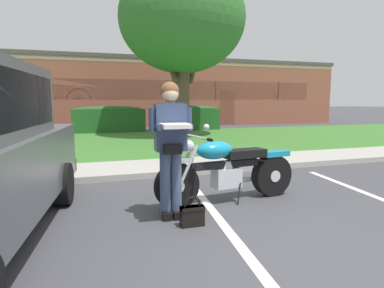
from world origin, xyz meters
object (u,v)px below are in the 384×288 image
at_px(shade_tree, 182,20).
at_px(rider_person, 171,139).
at_px(handbag, 192,214).
at_px(hedge_left, 10,121).
at_px(hedge_center_left, 109,119).
at_px(brick_building, 132,93).
at_px(hedge_center_right, 193,118).
at_px(motorcycle, 233,169).

bearing_deg(shade_tree, rider_person, -107.70).
distance_m(rider_person, handbag, 0.94).
distance_m(shade_tree, hedge_left, 8.31).
distance_m(hedge_center_left, brick_building, 7.75).
xyz_separation_m(rider_person, hedge_center_right, (4.26, 11.83, -0.36)).
bearing_deg(handbag, motorcycle, 41.14).
xyz_separation_m(hedge_center_left, brick_building, (2.20, 7.30, 1.35)).
relative_size(handbag, hedge_center_left, 0.11).
relative_size(rider_person, brick_building, 0.07).
relative_size(hedge_left, brick_building, 0.11).
bearing_deg(hedge_center_left, hedge_left, 180.00).
bearing_deg(rider_person, shade_tree, 72.30).
bearing_deg(hedge_left, rider_person, -71.94).
relative_size(rider_person, hedge_center_right, 0.67).
xyz_separation_m(handbag, hedge_left, (-4.02, 12.17, 0.51)).
relative_size(shade_tree, hedge_center_right, 2.67).
relative_size(handbag, hedge_center_right, 0.14).
height_order(motorcycle, hedge_left, hedge_left).
xyz_separation_m(shade_tree, hedge_left, (-6.78, 2.67, -4.00)).
bearing_deg(brick_building, hedge_left, -130.59).
height_order(handbag, hedge_center_right, hedge_center_right).
height_order(handbag, brick_building, brick_building).
xyz_separation_m(motorcycle, brick_building, (1.35, 18.69, 1.52)).
height_order(handbag, hedge_left, hedge_left).
relative_size(motorcycle, hedge_left, 0.80).
relative_size(rider_person, handbag, 4.74).
bearing_deg(hedge_center_right, handbag, -108.63).
distance_m(hedge_left, hedge_center_left, 4.06).
xyz_separation_m(rider_person, hedge_center_left, (0.20, 11.83, -0.36)).
xyz_separation_m(rider_person, hedge_left, (-3.86, 11.83, -0.36)).
distance_m(motorcycle, rider_person, 1.26).
bearing_deg(hedge_center_left, brick_building, 73.26).
bearing_deg(hedge_center_right, shade_tree, -116.69).
relative_size(rider_person, shade_tree, 0.25).
height_order(shade_tree, brick_building, shade_tree).
bearing_deg(motorcycle, hedge_center_right, 74.25).
bearing_deg(rider_person, hedge_center_right, 70.17).
distance_m(handbag, hedge_center_right, 12.85).
bearing_deg(handbag, hedge_center_left, 89.81).
xyz_separation_m(shade_tree, hedge_center_left, (-2.72, 2.67, -4.00)).
bearing_deg(motorcycle, brick_building, 85.87).
bearing_deg(brick_building, handbag, -96.56).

